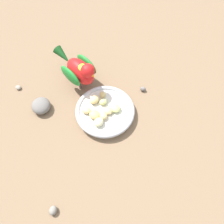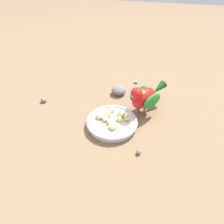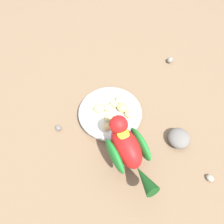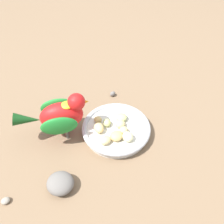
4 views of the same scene
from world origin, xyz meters
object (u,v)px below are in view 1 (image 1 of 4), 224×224
at_px(apple_piece_8, 86,110).
at_px(parrot, 79,70).
at_px(apple_piece_0, 103,116).
at_px(apple_piece_5, 115,108).
at_px(feeding_bowl, 105,112).
at_px(rock_large, 41,106).
at_px(apple_piece_2, 103,95).
at_px(apple_piece_4, 107,111).
at_px(apple_piece_3, 99,122).
at_px(pebble_2, 18,87).
at_px(pebble_1, 53,210).
at_px(apple_piece_1, 94,100).
at_px(apple_piece_7, 103,102).
at_px(apple_piece_6, 95,115).
at_px(pebble_0, 143,89).

distance_m(apple_piece_8, parrot, 0.15).
bearing_deg(apple_piece_0, apple_piece_5, -134.26).
bearing_deg(feeding_bowl, rock_large, 2.56).
xyz_separation_m(apple_piece_2, apple_piece_8, (0.05, 0.07, 0.00)).
xyz_separation_m(apple_piece_2, apple_piece_4, (-0.03, 0.06, 0.00)).
distance_m(apple_piece_3, parrot, 0.20).
bearing_deg(rock_large, apple_piece_5, -175.84).
bearing_deg(apple_piece_4, pebble_2, -10.92).
height_order(apple_piece_5, pebble_1, apple_piece_5).
xyz_separation_m(apple_piece_0, apple_piece_8, (0.06, -0.01, 0.00)).
bearing_deg(apple_piece_4, apple_piece_0, 66.10).
height_order(apple_piece_0, apple_piece_1, apple_piece_1).
height_order(apple_piece_3, apple_piece_7, apple_piece_3).
height_order(apple_piece_6, parrot, parrot).
xyz_separation_m(feeding_bowl, apple_piece_6, (0.03, 0.03, 0.02)).
bearing_deg(pebble_0, apple_piece_1, 28.05).
xyz_separation_m(feeding_bowl, apple_piece_7, (0.01, -0.03, 0.02)).
xyz_separation_m(feeding_bowl, parrot, (0.11, -0.12, 0.07)).
distance_m(apple_piece_2, apple_piece_4, 0.07).
bearing_deg(apple_piece_2, apple_piece_0, 101.02).
xyz_separation_m(feeding_bowl, apple_piece_8, (0.06, 0.01, 0.02)).
bearing_deg(apple_piece_2, parrot, -32.29).
distance_m(apple_piece_3, apple_piece_7, 0.08).
height_order(apple_piece_4, apple_piece_6, apple_piece_6).
bearing_deg(feeding_bowl, apple_piece_8, 12.42).
distance_m(feeding_bowl, rock_large, 0.23).
distance_m(apple_piece_2, apple_piece_5, 0.07).
bearing_deg(pebble_0, apple_piece_0, 49.89).
bearing_deg(apple_piece_3, apple_piece_1, -70.75).
bearing_deg(pebble_2, apple_piece_2, 179.36).
height_order(apple_piece_4, pebble_1, apple_piece_4).
height_order(feeding_bowl, apple_piece_0, apple_piece_0).
distance_m(apple_piece_6, pebble_1, 0.32).
height_order(apple_piece_2, apple_piece_6, apple_piece_6).
height_order(apple_piece_1, apple_piece_6, apple_piece_1).
distance_m(apple_piece_5, apple_piece_7, 0.05).
distance_m(apple_piece_2, apple_piece_3, 0.11).
bearing_deg(apple_piece_2, apple_piece_4, 112.91).
relative_size(apple_piece_4, parrot, 0.16).
height_order(apple_piece_2, apple_piece_4, apple_piece_4).
xyz_separation_m(rock_large, pebble_1, (-0.13, 0.33, -0.01)).
xyz_separation_m(apple_piece_8, pebble_1, (0.04, 0.33, -0.02)).
bearing_deg(rock_large, apple_piece_6, 175.17).
xyz_separation_m(apple_piece_0, apple_piece_2, (0.02, -0.09, -0.00)).
xyz_separation_m(apple_piece_3, pebble_2, (0.33, -0.12, -0.03)).
height_order(apple_piece_4, pebble_2, apple_piece_4).
relative_size(apple_piece_3, pebble_2, 1.63).
distance_m(apple_piece_0, apple_piece_1, 0.07).
height_order(apple_piece_3, apple_piece_6, apple_piece_3).
bearing_deg(apple_piece_8, apple_piece_4, -173.22).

